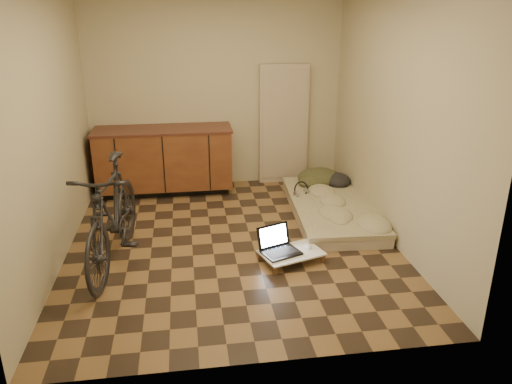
{
  "coord_description": "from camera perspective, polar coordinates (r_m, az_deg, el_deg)",
  "views": [
    {
      "loc": [
        -0.45,
        -4.94,
        2.47
      ],
      "look_at": [
        0.28,
        0.08,
        0.55
      ],
      "focal_mm": 35.0,
      "sensor_mm": 36.0,
      "label": 1
    }
  ],
  "objects": [
    {
      "name": "futon",
      "position": [
        6.28,
        8.58,
        -1.86
      ],
      "size": [
        1.06,
        2.03,
        0.17
      ],
      "rotation": [
        0.0,
        0.0,
        -0.06
      ],
      "color": "#C0B19A",
      "rests_on": "ground"
    },
    {
      "name": "laptop",
      "position": [
        5.11,
        2.6,
        -6.29
      ],
      "size": [
        0.46,
        0.44,
        0.25
      ],
      "rotation": [
        0.0,
        0.0,
        0.37
      ],
      "color": "black",
      "rests_on": "lap_desk"
    },
    {
      "name": "headphones",
      "position": [
        6.42,
        5.17,
        0.38
      ],
      "size": [
        0.3,
        0.29,
        0.16
      ],
      "primitive_type": null,
      "rotation": [
        0.0,
        0.0,
        0.4
      ],
      "color": "black",
      "rests_on": "futon"
    },
    {
      "name": "clothing_pile",
      "position": [
        6.91,
        7.78,
        2.19
      ],
      "size": [
        0.67,
        0.57,
        0.25
      ],
      "primitive_type": null,
      "rotation": [
        0.0,
        0.0,
        -0.06
      ],
      "color": "#3B3E24",
      "rests_on": "futon"
    },
    {
      "name": "appliance_panel",
      "position": [
        7.21,
        3.16,
        7.7
      ],
      "size": [
        0.7,
        0.1,
        1.7
      ],
      "primitive_type": "cube",
      "color": "#C2B19A",
      "rests_on": "ground"
    },
    {
      "name": "cabinets",
      "position": [
        6.95,
        -10.42,
        3.62
      ],
      "size": [
        1.84,
        0.62,
        0.91
      ],
      "color": "black",
      "rests_on": "ground"
    },
    {
      "name": "bicycle",
      "position": [
        5.06,
        -16.18,
        -1.92
      ],
      "size": [
        0.79,
        1.9,
        1.19
      ],
      "primitive_type": "imported",
      "rotation": [
        0.0,
        0.0,
        -0.14
      ],
      "color": "black",
      "rests_on": "ground"
    },
    {
      "name": "lap_desk",
      "position": [
        5.13,
        4.06,
        -6.98
      ],
      "size": [
        0.71,
        0.57,
        0.1
      ],
      "rotation": [
        0.0,
        0.0,
        0.31
      ],
      "color": "brown",
      "rests_on": "ground"
    },
    {
      "name": "room_shell",
      "position": [
        5.1,
        -3.01,
        7.42
      ],
      "size": [
        3.5,
        4.0,
        2.6
      ],
      "color": "brown",
      "rests_on": "ground"
    },
    {
      "name": "mouse",
      "position": [
        5.22,
        5.97,
        -6.21
      ],
      "size": [
        0.08,
        0.11,
        0.03
      ],
      "primitive_type": "ellipsoid",
      "rotation": [
        0.0,
        0.0,
        0.26
      ],
      "color": "white",
      "rests_on": "lap_desk"
    }
  ]
}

